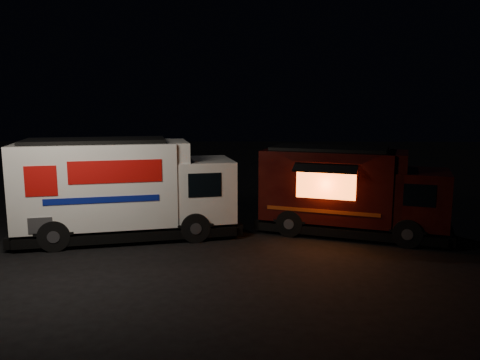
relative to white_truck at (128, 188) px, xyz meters
name	(u,v)px	position (x,y,z in m)	size (l,w,h in m)	color
ground	(176,241)	(1.61, -0.51, -1.62)	(80.00, 80.00, 0.00)	black
white_truck	(128,188)	(0.00, 0.00, 0.00)	(7.14, 2.44, 3.24)	silver
red_truck	(353,191)	(7.39, 0.52, -0.17)	(6.25, 2.30, 2.91)	#360D09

